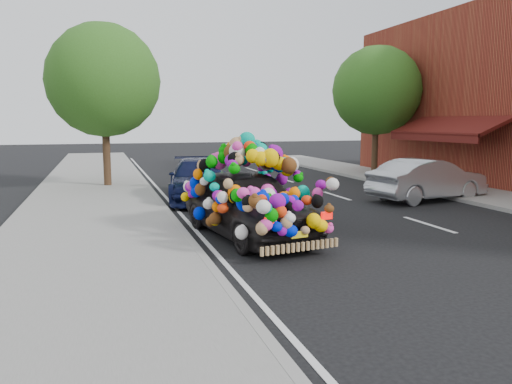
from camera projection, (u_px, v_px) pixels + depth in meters
ground at (292, 235)px, 11.19m from camera, size 100.00×100.00×0.00m
sidewalk at (91, 246)px, 9.91m from camera, size 4.00×60.00×0.12m
kerb at (188, 239)px, 10.48m from camera, size 0.15×60.00×0.13m
footpath_far at (490, 197)px, 16.45m from camera, size 3.00×40.00×0.12m
lane_markings at (429, 224)px, 12.26m from camera, size 6.00×50.00×0.01m
tree_near_sidewalk at (104, 80)px, 18.47m from camera, size 4.20×4.20×6.13m
tree_far_b at (377, 91)px, 22.46m from camera, size 4.00×4.00×5.90m
plush_art_car at (248, 187)px, 10.93m from camera, size 2.77×4.80×2.13m
navy_sedan at (198, 180)px, 16.05m from camera, size 2.54×4.77×1.32m
silver_hatchback at (428, 180)px, 15.97m from camera, size 4.24×2.12×1.34m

